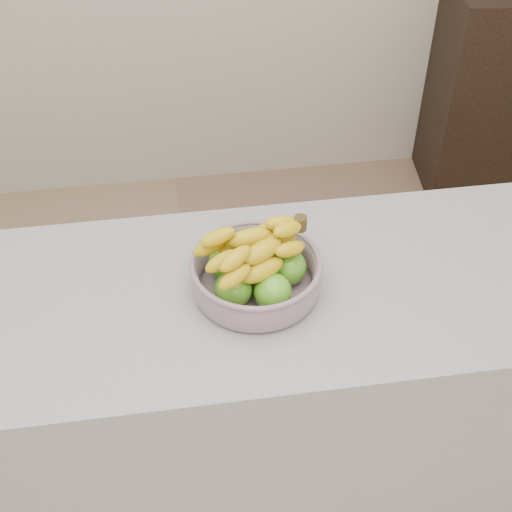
% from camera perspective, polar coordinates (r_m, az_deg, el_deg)
% --- Properties ---
extents(counter, '(2.00, 0.60, 0.90)m').
position_cam_1_polar(counter, '(1.94, -4.19, -12.59)').
color(counter, '#A6A4AD').
rests_on(counter, ground).
extents(cabinet, '(0.56, 0.47, 0.94)m').
position_cam_1_polar(cabinet, '(3.39, 18.55, 12.32)').
color(cabinet, black).
rests_on(cabinet, ground).
extents(fruit_bowl, '(0.29, 0.29, 0.16)m').
position_cam_1_polar(fruit_bowl, '(1.57, -0.02, -1.25)').
color(fruit_bowl, '#9EAEBE').
rests_on(fruit_bowl, counter).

